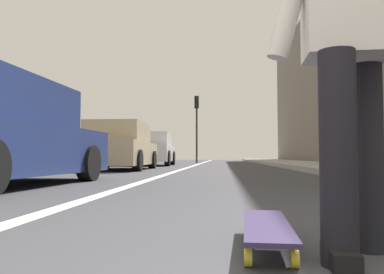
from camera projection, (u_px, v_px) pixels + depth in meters
The scene contains 9 objects.
ground_plane at pixel (224, 172), 10.41m from camera, with size 80.00×80.00×0.00m, color #38383D.
lane_stripe_white at pixel (198, 164), 20.47m from camera, with size 52.00×0.16×0.01m, color silver.
sidewalk_curb at pixel (304, 164), 18.09m from camera, with size 52.00×3.20×0.14m, color #9E9B93.
building_facade at pixel (337, 68), 22.12m from camera, with size 40.00×1.20×10.83m, color #70675C.
skateboard at pixel (267, 228), 1.75m from camera, with size 0.85×0.25×0.11m.
skater_person at pixel (353, 30), 1.62m from camera, with size 0.45×0.72×1.64m.
parked_car_mid at pixel (119, 147), 12.21m from camera, with size 4.26×1.95×1.46m.
parked_car_far at pixel (152, 150), 18.01m from camera, with size 4.23×2.04×1.50m.
traffic_light at pixel (197, 117), 25.59m from camera, with size 0.33×0.28×4.38m.
Camera 1 is at (-0.48, 0.03, 0.41)m, focal length 36.63 mm.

